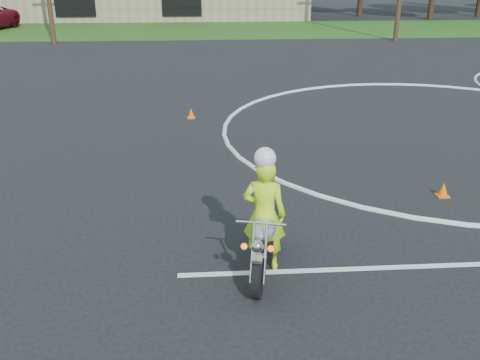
{
  "coord_description": "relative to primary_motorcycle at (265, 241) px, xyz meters",
  "views": [
    {
      "loc": [
        -6.54,
        -10.99,
        4.43
      ],
      "look_at": [
        -5.97,
        -2.91,
        1.1
      ],
      "focal_mm": 40.0,
      "sensor_mm": 36.0,
      "label": 1
    }
  ],
  "objects": [
    {
      "name": "grass_strip",
      "position": [
        5.68,
        30.95,
        -0.51
      ],
      "size": [
        120.0,
        10.0,
        0.02
      ],
      "primitive_type": "cube",
      "color": "#1E4714",
      "rests_on": "ground"
    },
    {
      "name": "primary_motorcycle",
      "position": [
        0.0,
        0.0,
        0.0
      ],
      "size": [
        0.86,
        2.0,
        1.07
      ],
      "rotation": [
        0.0,
        0.0,
        -0.24
      ],
      "color": "black",
      "rests_on": "ground"
    },
    {
      "name": "rider_primary_grp",
      "position": [
        0.01,
        0.14,
        0.44
      ],
      "size": [
        0.74,
        0.57,
        1.98
      ],
      "rotation": [
        0.0,
        0.0,
        -0.24
      ],
      "color": "#C4F81A",
      "rests_on": "ground"
    }
  ]
}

